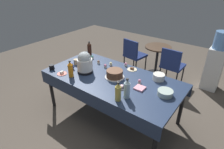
{
  "coord_description": "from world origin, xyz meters",
  "views": [
    {
      "loc": [
        1.57,
        -2.06,
        2.23
      ],
      "look_at": [
        0.0,
        0.0,
        0.8
      ],
      "focal_mm": 30.02,
      "sensor_mm": 36.0,
      "label": 1
    }
  ],
  "objects_px": {
    "dessert_plate_cream": "(132,69)",
    "cupcake_berry": "(92,57)",
    "soda_bottle_water": "(127,89)",
    "coffee_mug_navy": "(71,66)",
    "cupcake_cocoa": "(126,64)",
    "coffee_mug_black": "(52,67)",
    "slow_cooker": "(85,63)",
    "maroon_chair_left": "(134,54)",
    "coffee_mug_red": "(87,62)",
    "cupcake_lemon": "(105,66)",
    "cupcake_mint": "(111,64)",
    "soda_bottle_cola": "(89,49)",
    "potluck_table": "(112,81)",
    "coffee_mug_tan": "(76,62)",
    "dessert_plate_coral": "(62,73)",
    "glass_salad_bowl": "(165,93)",
    "frosted_layer_cake": "(115,74)",
    "soda_bottle_orange_juice": "(71,69)",
    "cupcake_vanilla": "(140,81)",
    "soda_bottle_ginger_ale": "(118,92)",
    "maroon_chair_right": "(172,64)",
    "cupcake_rose": "(98,62)",
    "dessert_plate_charcoal": "(122,87)",
    "round_cafe_table": "(157,55)",
    "water_cooler": "(215,63)"
  },
  "relations": [
    {
      "from": "dessert_plate_cream",
      "to": "cupcake_berry",
      "type": "height_order",
      "value": "cupcake_berry"
    },
    {
      "from": "soda_bottle_water",
      "to": "coffee_mug_navy",
      "type": "xyz_separation_m",
      "value": [
        -1.24,
        0.14,
        -0.09
      ]
    },
    {
      "from": "cupcake_cocoa",
      "to": "coffee_mug_black",
      "type": "bearing_deg",
      "value": -136.85
    },
    {
      "from": "slow_cooker",
      "to": "cupcake_berry",
      "type": "xyz_separation_m",
      "value": [
        -0.28,
        0.48,
        -0.14
      ]
    },
    {
      "from": "dessert_plate_cream",
      "to": "soda_bottle_water",
      "type": "height_order",
      "value": "soda_bottle_water"
    },
    {
      "from": "maroon_chair_left",
      "to": "coffee_mug_red",
      "type": "bearing_deg",
      "value": -93.94
    },
    {
      "from": "cupcake_lemon",
      "to": "cupcake_berry",
      "type": "height_order",
      "value": "same"
    },
    {
      "from": "cupcake_mint",
      "to": "soda_bottle_cola",
      "type": "xyz_separation_m",
      "value": [
        -0.63,
        0.13,
        0.1
      ]
    },
    {
      "from": "potluck_table",
      "to": "coffee_mug_tan",
      "type": "relative_size",
      "value": 18.1
    },
    {
      "from": "dessert_plate_coral",
      "to": "coffee_mug_navy",
      "type": "relative_size",
      "value": 1.35
    },
    {
      "from": "cupcake_berry",
      "to": "glass_salad_bowl",
      "type": "bearing_deg",
      "value": -10.51
    },
    {
      "from": "frosted_layer_cake",
      "to": "soda_bottle_orange_juice",
      "type": "xyz_separation_m",
      "value": [
        -0.57,
        -0.4,
        0.07
      ]
    },
    {
      "from": "soda_bottle_water",
      "to": "slow_cooker",
      "type": "bearing_deg",
      "value": 168.89
    },
    {
      "from": "potluck_table",
      "to": "cupcake_vanilla",
      "type": "distance_m",
      "value": 0.46
    },
    {
      "from": "cupcake_mint",
      "to": "soda_bottle_ginger_ale",
      "type": "bearing_deg",
      "value": -47.09
    },
    {
      "from": "cupcake_lemon",
      "to": "soda_bottle_orange_juice",
      "type": "xyz_separation_m",
      "value": [
        -0.23,
        -0.58,
        0.1
      ]
    },
    {
      "from": "coffee_mug_tan",
      "to": "soda_bottle_ginger_ale",
      "type": "bearing_deg",
      "value": -18.7
    },
    {
      "from": "coffee_mug_tan",
      "to": "maroon_chair_right",
      "type": "distance_m",
      "value": 2.03
    },
    {
      "from": "cupcake_rose",
      "to": "coffee_mug_red",
      "type": "relative_size",
      "value": 0.6
    },
    {
      "from": "slow_cooker",
      "to": "soda_bottle_cola",
      "type": "xyz_separation_m",
      "value": [
        -0.44,
        0.58,
        -0.04
      ]
    },
    {
      "from": "coffee_mug_tan",
      "to": "cupcake_vanilla",
      "type": "bearing_deg",
      "value": 5.48
    },
    {
      "from": "cupcake_rose",
      "to": "coffee_mug_tan",
      "type": "bearing_deg",
      "value": -139.59
    },
    {
      "from": "cupcake_rose",
      "to": "coffee_mug_black",
      "type": "xyz_separation_m",
      "value": [
        -0.49,
        -0.66,
        0.01
      ]
    },
    {
      "from": "dessert_plate_charcoal",
      "to": "cupcake_vanilla",
      "type": "bearing_deg",
      "value": 61.81
    },
    {
      "from": "coffee_mug_black",
      "to": "soda_bottle_cola",
      "type": "bearing_deg",
      "value": 84.88
    },
    {
      "from": "potluck_table",
      "to": "cupcake_berry",
      "type": "distance_m",
      "value": 0.83
    },
    {
      "from": "dessert_plate_charcoal",
      "to": "maroon_chair_left",
      "type": "relative_size",
      "value": 0.19
    },
    {
      "from": "soda_bottle_ginger_ale",
      "to": "coffee_mug_black",
      "type": "bearing_deg",
      "value": 179.13
    },
    {
      "from": "slow_cooker",
      "to": "dessert_plate_coral",
      "type": "xyz_separation_m",
      "value": [
        -0.26,
        -0.28,
        -0.16
      ]
    },
    {
      "from": "soda_bottle_water",
      "to": "soda_bottle_orange_juice",
      "type": "relative_size",
      "value": 1.06
    },
    {
      "from": "maroon_chair_left",
      "to": "round_cafe_table",
      "type": "bearing_deg",
      "value": 23.68
    },
    {
      "from": "soda_bottle_water",
      "to": "cupcake_berry",
      "type": "bearing_deg",
      "value": 151.7
    },
    {
      "from": "soda_bottle_orange_juice",
      "to": "coffee_mug_navy",
      "type": "xyz_separation_m",
      "value": [
        -0.22,
        0.2,
        -0.08
      ]
    },
    {
      "from": "frosted_layer_cake",
      "to": "glass_salad_bowl",
      "type": "bearing_deg",
      "value": 1.66
    },
    {
      "from": "dessert_plate_charcoal",
      "to": "coffee_mug_black",
      "type": "bearing_deg",
      "value": -168.96
    },
    {
      "from": "frosted_layer_cake",
      "to": "dessert_plate_charcoal",
      "type": "bearing_deg",
      "value": -34.72
    },
    {
      "from": "coffee_mug_black",
      "to": "maroon_chair_left",
      "type": "bearing_deg",
      "value": 78.09
    },
    {
      "from": "dessert_plate_coral",
      "to": "soda_bottle_ginger_ale",
      "type": "distance_m",
      "value": 1.15
    },
    {
      "from": "cupcake_berry",
      "to": "soda_bottle_ginger_ale",
      "type": "height_order",
      "value": "soda_bottle_ginger_ale"
    },
    {
      "from": "dessert_plate_charcoal",
      "to": "water_cooler",
      "type": "height_order",
      "value": "water_cooler"
    },
    {
      "from": "dessert_plate_cream",
      "to": "cupcake_mint",
      "type": "height_order",
      "value": "cupcake_mint"
    },
    {
      "from": "coffee_mug_tan",
      "to": "dessert_plate_coral",
      "type": "bearing_deg",
      "value": -78.14
    },
    {
      "from": "frosted_layer_cake",
      "to": "soda_bottle_water",
      "type": "height_order",
      "value": "soda_bottle_water"
    },
    {
      "from": "cupcake_berry",
      "to": "coffee_mug_tan",
      "type": "distance_m",
      "value": 0.37
    },
    {
      "from": "slow_cooker",
      "to": "dessert_plate_cream",
      "type": "height_order",
      "value": "slow_cooker"
    },
    {
      "from": "coffee_mug_navy",
      "to": "cupcake_berry",
      "type": "bearing_deg",
      "value": 89.38
    },
    {
      "from": "maroon_chair_right",
      "to": "water_cooler",
      "type": "bearing_deg",
      "value": 26.67
    },
    {
      "from": "cupcake_vanilla",
      "to": "maroon_chair_left",
      "type": "relative_size",
      "value": 0.08
    },
    {
      "from": "cupcake_vanilla",
      "to": "water_cooler",
      "type": "bearing_deg",
      "value": 69.14
    },
    {
      "from": "cupcake_rose",
      "to": "water_cooler",
      "type": "relative_size",
      "value": 0.05
    }
  ]
}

